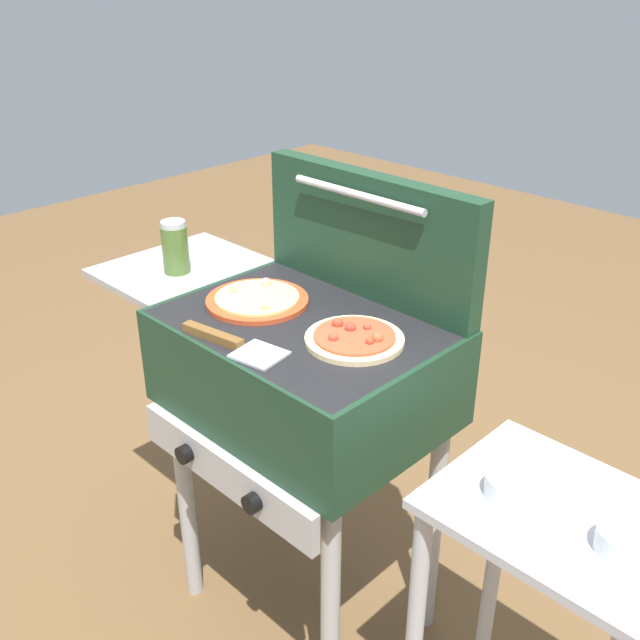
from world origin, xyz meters
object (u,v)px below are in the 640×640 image
at_px(pizza_cheese, 257,300).
at_px(prep_table, 545,596).
at_px(pizza_pepperoni, 354,338).
at_px(grill, 300,374).
at_px(spatula, 231,343).
at_px(topping_bowl_near, 625,542).
at_px(topping_bowl_far, 510,486).
at_px(sauce_jar, 175,247).

distance_m(pizza_cheese, prep_table, 0.89).
bearing_deg(pizza_pepperoni, grill, -176.44).
distance_m(grill, spatula, 0.24).
distance_m(pizza_cheese, topping_bowl_near, 0.94).
bearing_deg(grill, topping_bowl_far, -2.92).
bearing_deg(topping_bowl_far, grill, 177.08).
relative_size(pizza_pepperoni, pizza_cheese, 0.87).
xyz_separation_m(pizza_pepperoni, spatula, (-0.17, -0.20, -0.00)).
bearing_deg(pizza_pepperoni, topping_bowl_near, -2.68).
bearing_deg(prep_table, pizza_cheese, -179.18).
bearing_deg(grill, spatula, -93.18).
relative_size(prep_table, topping_bowl_far, 8.10).
distance_m(sauce_jar, topping_bowl_far, 1.04).
xyz_separation_m(pizza_pepperoni, pizza_cheese, (-0.30, -0.02, -0.00)).
relative_size(pizza_pepperoni, sauce_jar, 1.55).
bearing_deg(sauce_jar, topping_bowl_far, -0.07).
relative_size(grill, sauce_jar, 6.91).
height_order(pizza_cheese, spatula, pizza_cheese).
bearing_deg(pizza_pepperoni, prep_table, -0.64).
bearing_deg(prep_table, topping_bowl_near, -11.04).
bearing_deg(spatula, sauce_jar, 159.25).
xyz_separation_m(prep_table, topping_bowl_near, (0.12, -0.02, 0.24)).
bearing_deg(spatula, prep_table, 15.70).
bearing_deg(sauce_jar, prep_table, 1.71).
relative_size(sauce_jar, spatula, 0.52).
height_order(topping_bowl_near, topping_bowl_far, same).
bearing_deg(topping_bowl_near, topping_bowl_far, -177.23).
xyz_separation_m(spatula, topping_bowl_near, (0.81, 0.17, -0.13)).
bearing_deg(topping_bowl_far, spatula, -165.16).
height_order(grill, pizza_cheese, pizza_cheese).
xyz_separation_m(pizza_cheese, sauce_jar, (-0.30, -0.02, 0.06)).
bearing_deg(topping_bowl_near, grill, 178.59).
xyz_separation_m(prep_table, topping_bowl_far, (-0.09, -0.03, 0.24)).
distance_m(pizza_pepperoni, topping_bowl_near, 0.65).
distance_m(pizza_cheese, topping_bowl_far, 0.73).
relative_size(pizza_pepperoni, topping_bowl_far, 2.31).
distance_m(pizza_pepperoni, spatula, 0.26).
bearing_deg(pizza_cheese, topping_bowl_far, -1.81).
bearing_deg(pizza_pepperoni, spatula, -131.06).
bearing_deg(topping_bowl_near, pizza_cheese, 179.23).
xyz_separation_m(pizza_cheese, spatula, (0.12, -0.18, -0.00)).
distance_m(prep_table, topping_bowl_near, 0.27).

